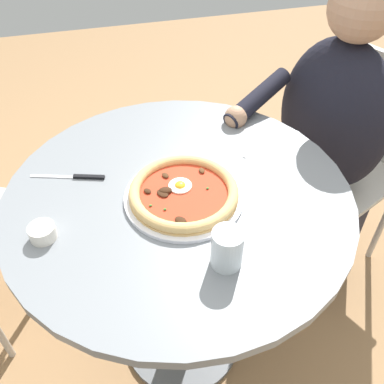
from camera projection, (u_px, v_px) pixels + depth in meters
ground_plane at (183, 340)px, 1.60m from camera, size 6.00×6.00×0.02m
dining_table at (179, 237)px, 1.20m from camera, size 0.89×0.89×0.75m
pizza_on_plate at (184, 193)px, 1.05m from camera, size 0.30×0.30×0.04m
water_glass at (227, 250)px, 0.89m from camera, size 0.07×0.07×0.09m
steak_knife at (78, 177)px, 1.12m from camera, size 0.19×0.07×0.01m
ramekin_capers at (42, 232)px, 0.96m from camera, size 0.06×0.06×0.03m
fork_utensil at (250, 141)px, 1.24m from camera, size 0.10×0.15×0.00m
diner_person at (320, 163)px, 1.52m from camera, size 0.58×0.45×1.16m
cafe_chair_diner at (346, 148)px, 1.59m from camera, size 0.58×0.58×0.86m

